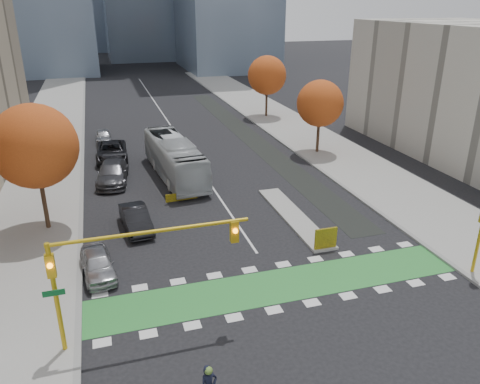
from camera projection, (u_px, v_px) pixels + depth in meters
ground at (290, 302)px, 23.15m from camera, size 300.00×300.00×0.00m
sidewalk_west at (36, 187)px, 37.19m from camera, size 7.00×120.00×0.15m
sidewalk_east at (340, 157)px, 44.47m from camera, size 7.00×120.00×0.15m
curb_west at (82, 183)px, 38.13m from camera, size 0.30×120.00×0.16m
curb_east at (307, 160)px, 43.53m from camera, size 0.30×120.00×0.16m
bike_crossing at (279, 285)px, 24.47m from camera, size 20.00×3.00×0.01m
centre_line at (167, 120)px, 58.57m from camera, size 0.15×70.00×0.01m
bike_lane_paint at (248, 136)px, 51.73m from camera, size 2.50×50.00×0.01m
median_island at (293, 216)px, 32.17m from camera, size 1.60×10.00×0.16m
hazard_board at (326, 238)px, 27.64m from camera, size 1.40×0.12×1.30m
tree_west at (35, 146)px, 28.41m from camera, size 5.20×5.20×8.22m
tree_east_near at (320, 104)px, 44.02m from camera, size 4.40×4.40×7.08m
tree_east_far at (267, 75)px, 58.18m from camera, size 4.80×4.80×7.65m
traffic_signal_west at (118, 260)px, 19.03m from camera, size 8.53×0.56×5.20m
bus at (174, 158)px, 39.11m from camera, size 3.74×11.90×3.26m
parked_car_a at (98, 264)px, 25.17m from camera, size 2.10×4.20×1.38m
parked_car_b at (136, 219)px, 30.25m from camera, size 2.00×4.59×1.47m
parked_car_c at (113, 173)px, 38.09m from camera, size 3.06×5.98×1.66m
parked_car_d at (112, 152)px, 43.45m from camera, size 2.95×6.08×1.67m
parked_car_e at (103, 136)px, 49.11m from camera, size 1.59×3.89×1.32m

